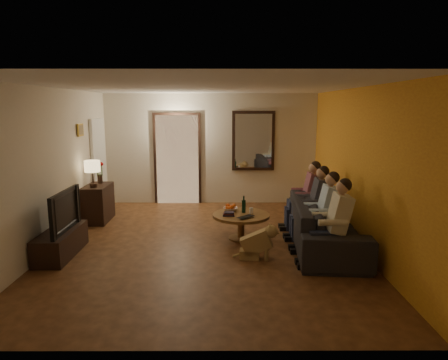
{
  "coord_description": "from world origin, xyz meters",
  "views": [
    {
      "loc": [
        0.28,
        -6.44,
        2.29
      ],
      "look_at": [
        0.3,
        0.3,
        1.05
      ],
      "focal_mm": 32.0,
      "sensor_mm": 36.0,
      "label": 1
    }
  ],
  "objects_px": {
    "tv_stand": "(61,243)",
    "bowl": "(231,209)",
    "tv": "(58,211)",
    "person_a": "(334,227)",
    "dresser": "(98,203)",
    "person_c": "(315,206)",
    "person_b": "(324,216)",
    "person_d": "(308,198)",
    "table_lamp": "(93,174)",
    "sofa": "(325,224)",
    "wine_bottle": "(244,204)",
    "dog": "(256,241)",
    "coffee_table": "(241,226)",
    "laptop": "(248,218)"
  },
  "relations": [
    {
      "from": "person_c",
      "to": "person_d",
      "type": "xyz_separation_m",
      "value": [
        0.0,
        0.6,
        0.0
      ]
    },
    {
      "from": "tv",
      "to": "wine_bottle",
      "type": "distance_m",
      "value": 3.03
    },
    {
      "from": "dog",
      "to": "bowl",
      "type": "height_order",
      "value": "dog"
    },
    {
      "from": "table_lamp",
      "to": "dog",
      "type": "distance_m",
      "value": 3.64
    },
    {
      "from": "tv_stand",
      "to": "bowl",
      "type": "relative_size",
      "value": 4.65
    },
    {
      "from": "person_c",
      "to": "bowl",
      "type": "height_order",
      "value": "person_c"
    },
    {
      "from": "dog",
      "to": "bowl",
      "type": "xyz_separation_m",
      "value": [
        -0.37,
        1.16,
        0.2
      ]
    },
    {
      "from": "tv_stand",
      "to": "bowl",
      "type": "distance_m",
      "value": 2.86
    },
    {
      "from": "dresser",
      "to": "wine_bottle",
      "type": "bearing_deg",
      "value": -19.78
    },
    {
      "from": "coffee_table",
      "to": "dog",
      "type": "bearing_deg",
      "value": -78.75
    },
    {
      "from": "person_a",
      "to": "dog",
      "type": "distance_m",
      "value": 1.18
    },
    {
      "from": "tv",
      "to": "tv_stand",
      "type": "bearing_deg",
      "value": 0.0
    },
    {
      "from": "table_lamp",
      "to": "person_b",
      "type": "height_order",
      "value": "table_lamp"
    },
    {
      "from": "person_c",
      "to": "sofa",
      "type": "bearing_deg",
      "value": -71.57
    },
    {
      "from": "sofa",
      "to": "laptop",
      "type": "bearing_deg",
      "value": 92.39
    },
    {
      "from": "tv",
      "to": "table_lamp",
      "type": "bearing_deg",
      "value": 0.0
    },
    {
      "from": "person_d",
      "to": "tv",
      "type": "bearing_deg",
      "value": -162.14
    },
    {
      "from": "person_c",
      "to": "coffee_table",
      "type": "xyz_separation_m",
      "value": [
        -1.28,
        0.04,
        -0.38
      ]
    },
    {
      "from": "person_b",
      "to": "person_d",
      "type": "height_order",
      "value": "same"
    },
    {
      "from": "coffee_table",
      "to": "laptop",
      "type": "distance_m",
      "value": 0.38
    },
    {
      "from": "dog",
      "to": "wine_bottle",
      "type": "bearing_deg",
      "value": 103.42
    },
    {
      "from": "dog",
      "to": "dresser",
      "type": "bearing_deg",
      "value": 151.44
    },
    {
      "from": "tv",
      "to": "coffee_table",
      "type": "distance_m",
      "value": 2.99
    },
    {
      "from": "person_a",
      "to": "person_c",
      "type": "xyz_separation_m",
      "value": [
        0.0,
        1.2,
        0.0
      ]
    },
    {
      "from": "tv",
      "to": "person_a",
      "type": "height_order",
      "value": "person_a"
    },
    {
      "from": "person_b",
      "to": "coffee_table",
      "type": "height_order",
      "value": "person_b"
    },
    {
      "from": "dog",
      "to": "person_b",
      "type": "bearing_deg",
      "value": 21.22
    },
    {
      "from": "sofa",
      "to": "person_a",
      "type": "height_order",
      "value": "person_a"
    },
    {
      "from": "bowl",
      "to": "person_b",
      "type": "bearing_deg",
      "value": -30.66
    },
    {
      "from": "dog",
      "to": "coffee_table",
      "type": "distance_m",
      "value": 0.96
    },
    {
      "from": "person_b",
      "to": "laptop",
      "type": "height_order",
      "value": "person_b"
    },
    {
      "from": "dog",
      "to": "wine_bottle",
      "type": "xyz_separation_m",
      "value": [
        -0.14,
        1.04,
        0.32
      ]
    },
    {
      "from": "dresser",
      "to": "table_lamp",
      "type": "xyz_separation_m",
      "value": [
        0.0,
        -0.22,
        0.64
      ]
    },
    {
      "from": "person_d",
      "to": "wine_bottle",
      "type": "height_order",
      "value": "person_d"
    },
    {
      "from": "dresser",
      "to": "tv",
      "type": "bearing_deg",
      "value": -90.0
    },
    {
      "from": "person_d",
      "to": "dog",
      "type": "bearing_deg",
      "value": -126.03
    },
    {
      "from": "tv",
      "to": "person_a",
      "type": "bearing_deg",
      "value": -96.51
    },
    {
      "from": "person_c",
      "to": "person_b",
      "type": "bearing_deg",
      "value": -90.0
    },
    {
      "from": "person_a",
      "to": "person_d",
      "type": "xyz_separation_m",
      "value": [
        0.0,
        1.8,
        0.0
      ]
    },
    {
      "from": "person_c",
      "to": "tv_stand",
      "type": "bearing_deg",
      "value": -169.97
    },
    {
      "from": "bowl",
      "to": "wine_bottle",
      "type": "distance_m",
      "value": 0.29
    },
    {
      "from": "tv_stand",
      "to": "person_a",
      "type": "distance_m",
      "value": 4.17
    },
    {
      "from": "sofa",
      "to": "wine_bottle",
      "type": "bearing_deg",
      "value": 76.76
    },
    {
      "from": "dresser",
      "to": "tv_stand",
      "type": "xyz_separation_m",
      "value": [
        0.0,
        -1.92,
        -0.17
      ]
    },
    {
      "from": "dresser",
      "to": "tv_stand",
      "type": "bearing_deg",
      "value": -90.0
    },
    {
      "from": "dresser",
      "to": "person_d",
      "type": "height_order",
      "value": "person_d"
    },
    {
      "from": "tv_stand",
      "to": "sofa",
      "type": "xyz_separation_m",
      "value": [
        4.23,
        0.43,
        0.18
      ]
    },
    {
      "from": "wine_bottle",
      "to": "person_a",
      "type": "bearing_deg",
      "value": -47.6
    },
    {
      "from": "tv_stand",
      "to": "table_lamp",
      "type": "bearing_deg",
      "value": 90.0
    },
    {
      "from": "tv_stand",
      "to": "person_d",
      "type": "distance_m",
      "value": 4.35
    }
  ]
}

